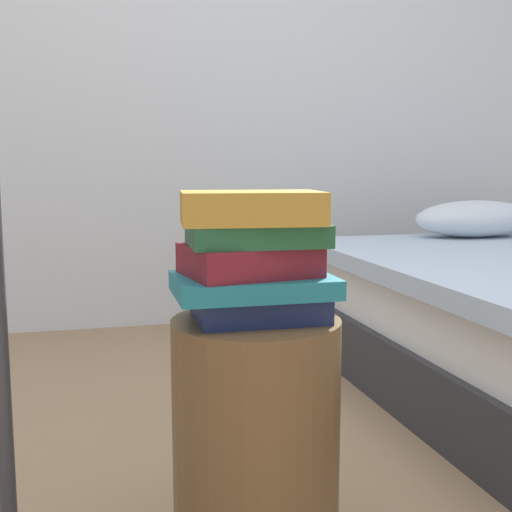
% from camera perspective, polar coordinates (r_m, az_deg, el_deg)
% --- Properties ---
extents(wall_back, '(7.00, 0.08, 2.60)m').
position_cam_1_polar(wall_back, '(3.21, -9.38, 17.37)').
color(wall_back, silver).
rests_on(wall_back, ground_plane).
extents(side_table, '(0.32, 0.32, 0.48)m').
position_cam_1_polar(side_table, '(1.30, 0.00, -15.98)').
color(side_table, brown).
rests_on(side_table, ground_plane).
extents(book_navy, '(0.24, 0.18, 0.05)m').
position_cam_1_polar(book_navy, '(1.22, 0.22, -4.40)').
color(book_navy, '#19234C').
rests_on(book_navy, side_table).
extents(book_teal, '(0.29, 0.21, 0.04)m').
position_cam_1_polar(book_teal, '(1.21, -0.29, -2.55)').
color(book_teal, '#1E727F').
rests_on(book_teal, book_navy).
extents(book_maroon, '(0.26, 0.22, 0.06)m').
position_cam_1_polar(book_maroon, '(1.21, -0.62, -0.33)').
color(book_maroon, maroon).
rests_on(book_maroon, book_teal).
extents(book_forest, '(0.25, 0.16, 0.04)m').
position_cam_1_polar(book_forest, '(1.19, 0.04, 1.89)').
color(book_forest, '#1E512D').
rests_on(book_forest, book_maroon).
extents(book_ochre, '(0.27, 0.19, 0.06)m').
position_cam_1_polar(book_ochre, '(1.17, -0.41, 4.27)').
color(book_ochre, '#B7842D').
rests_on(book_ochre, book_forest).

